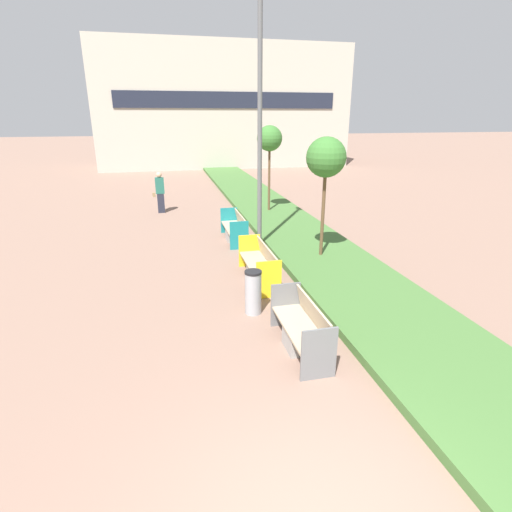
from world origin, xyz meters
TOP-DOWN VIEW (x-y plane):
  - planter_grass_strip at (3.20, 12.00)m, footprint 2.80×120.00m
  - building_backdrop at (4.00, 32.74)m, footprint 20.39×5.57m
  - bench_grey_frame at (0.94, 3.57)m, footprint 0.65×1.91m
  - bench_yellow_frame at (0.94, 6.96)m, footprint 0.65×2.25m
  - bench_teal_frame at (0.94, 10.67)m, footprint 0.65×2.10m
  - litter_bin at (0.37, 5.18)m, footprint 0.38×0.38m
  - street_lamp_post at (1.55, 9.52)m, footprint 0.24×0.44m
  - sapling_tree_near at (3.11, 8.08)m, footprint 1.13×1.13m
  - sapling_tree_far at (3.11, 14.26)m, footprint 1.07×1.07m
  - pedestrian_walking at (-1.56, 15.60)m, footprint 0.53×0.24m

SIDE VIEW (x-z plane):
  - planter_grass_strip at x=3.20m, z-range 0.00..0.18m
  - bench_grey_frame at x=0.94m, z-range -0.11..0.83m
  - bench_teal_frame at x=0.94m, z-range -0.10..0.84m
  - bench_yellow_frame at x=0.94m, z-range -0.10..0.84m
  - litter_bin at x=0.37m, z-range 0.00..1.00m
  - pedestrian_walking at x=-1.56m, z-range 0.02..1.84m
  - sapling_tree_near at x=3.11m, z-range 1.22..4.84m
  - sapling_tree_far at x=3.11m, z-range 1.31..5.09m
  - street_lamp_post at x=1.55m, z-range 0.39..9.00m
  - building_backdrop at x=4.00m, z-range 0.00..9.58m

